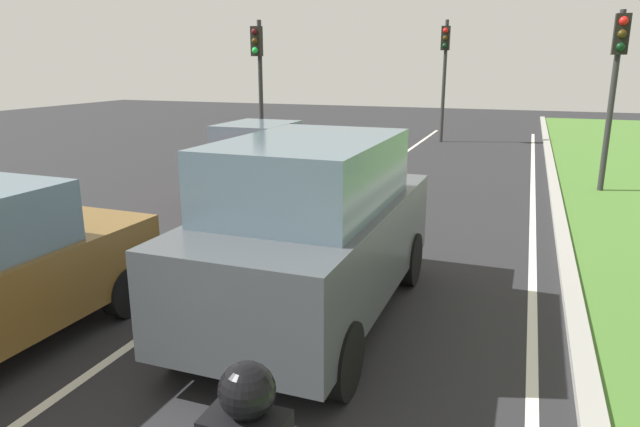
# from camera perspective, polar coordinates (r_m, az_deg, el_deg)

# --- Properties ---
(ground_plane) EXTENTS (60.00, 60.00, 0.00)m
(ground_plane) POSITION_cam_1_polar(r_m,az_deg,el_deg) (12.23, 3.55, 0.15)
(ground_plane) COLOR #262628
(lane_line_center) EXTENTS (0.12, 32.00, 0.01)m
(lane_line_center) POSITION_cam_1_polar(r_m,az_deg,el_deg) (12.44, 0.46, 0.45)
(lane_line_center) COLOR silver
(lane_line_center) RESTS_ON ground
(lane_line_right_edge) EXTENTS (0.12, 32.00, 0.01)m
(lane_line_right_edge) POSITION_cam_1_polar(r_m,az_deg,el_deg) (11.77, 20.60, -1.37)
(lane_line_right_edge) COLOR silver
(lane_line_right_edge) RESTS_ON ground
(curb_right) EXTENTS (0.24, 48.00, 0.12)m
(curb_right) POSITION_cam_1_polar(r_m,az_deg,el_deg) (11.78, 23.05, -1.32)
(curb_right) COLOR #9E9B93
(curb_right) RESTS_ON ground
(car_suv_ahead) EXTENTS (2.01, 4.52, 2.28)m
(car_suv_ahead) POSITION_cam_1_polar(r_m,az_deg,el_deg) (6.83, -0.66, -1.62)
(car_suv_ahead) COLOR #474C51
(car_suv_ahead) RESTS_ON ground
(car_hatchback_far) EXTENTS (1.73, 3.70, 1.78)m
(car_hatchback_far) POSITION_cam_1_polar(r_m,az_deg,el_deg) (13.44, -5.91, 5.29)
(car_hatchback_far) COLOR maroon
(car_hatchback_far) RESTS_ON ground
(traffic_light_near_right) EXTENTS (0.32, 0.50, 4.29)m
(traffic_light_near_right) POSITION_cam_1_polar(r_m,az_deg,el_deg) (15.25, 27.65, 12.80)
(traffic_light_near_right) COLOR #2D2D2D
(traffic_light_near_right) RESTS_ON ground
(traffic_light_overhead_left) EXTENTS (0.32, 0.50, 4.41)m
(traffic_light_overhead_left) POSITION_cam_1_polar(r_m,az_deg,el_deg) (18.70, -6.21, 14.53)
(traffic_light_overhead_left) COLOR #2D2D2D
(traffic_light_overhead_left) RESTS_ON ground
(traffic_light_far_median) EXTENTS (0.32, 0.50, 4.73)m
(traffic_light_far_median) POSITION_cam_1_polar(r_m,az_deg,el_deg) (23.49, 12.43, 14.80)
(traffic_light_far_median) COLOR #2D2D2D
(traffic_light_far_median) RESTS_ON ground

